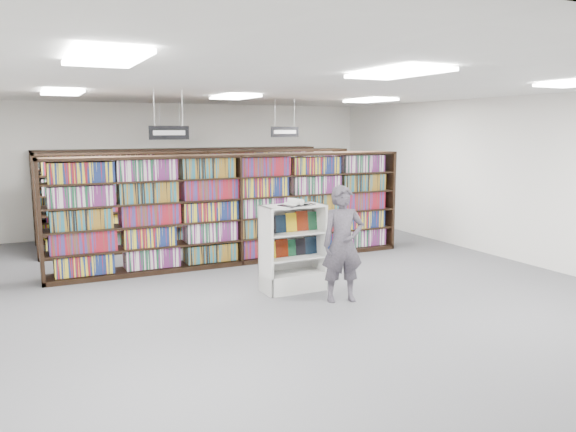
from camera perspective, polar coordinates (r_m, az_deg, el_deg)
name	(u,v)px	position (r m, az deg, el deg)	size (l,w,h in m)	color
floor	(280,288)	(9.21, -0.79, -7.37)	(12.00, 12.00, 0.00)	#4F4F53
ceiling	(280,88)	(8.87, -0.84, 12.91)	(10.00, 12.00, 0.10)	silver
wall_back	(181,168)	(14.55, -10.81, 4.85)	(10.00, 0.10, 3.20)	white
wall_right	(511,179)	(11.89, 21.69, 3.52)	(0.10, 12.00, 3.20)	white
bookshelf_row_near	(236,209)	(10.80, -5.26, 0.70)	(7.00, 0.60, 2.10)	black
bookshelf_row_mid	(205,198)	(12.68, -8.41, 1.85)	(7.00, 0.60, 2.10)	black
bookshelf_row_far	(185,190)	(14.30, -10.43, 2.58)	(7.00, 0.60, 2.10)	black
aisle_sign_left	(169,131)	(9.30, -11.99, 8.40)	(0.65, 0.02, 0.80)	#B2B2B7
aisle_sign_right	(285,131)	(12.20, -0.33, 8.64)	(0.65, 0.02, 0.80)	#B2B2B7
aisle_sign_center	(170,131)	(13.42, -11.90, 8.47)	(0.65, 0.02, 0.80)	#B2B2B7
troffer_front_left	(105,58)	(5.12, -18.12, 15.05)	(0.60, 1.20, 0.04)	white
troffer_front_center	(398,73)	(6.28, 11.07, 14.08)	(0.60, 1.20, 0.04)	white
troffer_back_left	(62,92)	(10.08, -21.99, 11.56)	(0.60, 1.20, 0.04)	white
troffer_back_center	(235,97)	(10.71, -5.42, 11.95)	(0.60, 1.20, 0.04)	white
troffer_back_right	(370,100)	(12.08, 8.33, 11.54)	(0.60, 1.20, 0.04)	white
endcap_display	(292,261)	(9.02, 0.39, -4.61)	(1.00, 0.52, 1.39)	silver
open_book	(296,203)	(8.80, 0.85, 1.32)	(0.62, 0.48, 0.12)	black
shopper	(343,244)	(8.41, 5.59, -2.85)	(0.64, 0.42, 1.75)	#514C57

